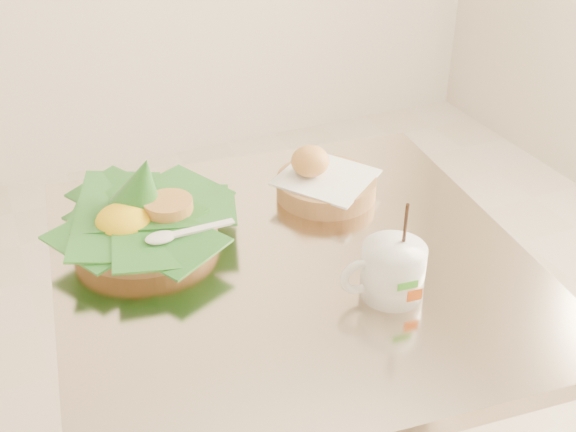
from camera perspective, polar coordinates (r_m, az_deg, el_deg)
name	(u,v)px	position (r m, az deg, el deg)	size (l,w,h in m)	color
cafe_table	(292,367)	(1.23, 0.34, -11.81)	(0.77, 0.77, 0.75)	gray
rice_basket	(143,215)	(1.15, -11.41, 0.05)	(0.29, 0.29, 0.14)	#A67147
bread_basket	(324,182)	(1.24, 2.82, 2.72)	(0.20, 0.20, 0.09)	#A67147
coffee_mug	(391,270)	(1.01, 8.16, -4.23)	(0.12, 0.09, 0.15)	white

